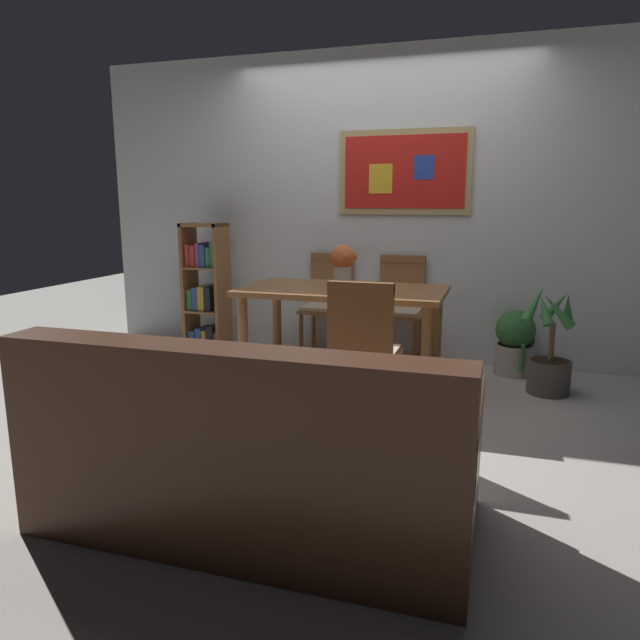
# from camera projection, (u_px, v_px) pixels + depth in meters

# --- Properties ---
(ground_plane) EXTENTS (12.00, 12.00, 0.00)m
(ground_plane) POSITION_uv_depth(u_px,v_px,m) (338.00, 403.00, 3.95)
(ground_plane) COLOR #B7B2A8
(wall_back_with_painting) EXTENTS (5.20, 0.14, 2.60)m
(wall_back_with_painting) POSITION_uv_depth(u_px,v_px,m) (382.00, 207.00, 4.94)
(wall_back_with_painting) COLOR silver
(wall_back_with_painting) RESTS_ON ground_plane
(dining_table) EXTENTS (1.46, 0.82, 0.74)m
(dining_table) POSITION_uv_depth(u_px,v_px,m) (343.00, 302.00, 4.21)
(dining_table) COLOR brown
(dining_table) RESTS_ON ground_plane
(dining_chair_far_right) EXTENTS (0.40, 0.41, 0.91)m
(dining_chair_far_right) POSITION_uv_depth(u_px,v_px,m) (400.00, 301.00, 4.85)
(dining_chair_far_right) COLOR brown
(dining_chair_far_right) RESTS_ON ground_plane
(dining_chair_far_left) EXTENTS (0.40, 0.41, 0.91)m
(dining_chair_far_left) POSITION_uv_depth(u_px,v_px,m) (329.00, 297.00, 5.04)
(dining_chair_far_left) COLOR brown
(dining_chair_far_left) RESTS_ON ground_plane
(dining_chair_near_right) EXTENTS (0.40, 0.41, 0.91)m
(dining_chair_near_right) POSITION_uv_depth(u_px,v_px,m) (364.00, 343.00, 3.40)
(dining_chair_near_right) COLOR brown
(dining_chair_near_right) RESTS_ON ground_plane
(leather_couch) EXTENTS (1.80, 0.84, 0.84)m
(leather_couch) POSITION_uv_depth(u_px,v_px,m) (252.00, 457.00, 2.40)
(leather_couch) COLOR #472819
(leather_couch) RESTS_ON ground_plane
(bookshelf) EXTENTS (0.36, 0.28, 1.17)m
(bookshelf) POSITION_uv_depth(u_px,v_px,m) (207.00, 295.00, 5.20)
(bookshelf) COLOR brown
(bookshelf) RESTS_ON ground_plane
(potted_ivy) EXTENTS (0.31, 0.33, 0.54)m
(potted_ivy) POSITION_uv_depth(u_px,v_px,m) (515.00, 342.00, 4.58)
(potted_ivy) COLOR #B2ADA3
(potted_ivy) RESTS_ON ground_plane
(potted_palm) EXTENTS (0.38, 0.39, 0.77)m
(potted_palm) POSITION_uv_depth(u_px,v_px,m) (549.00, 357.00, 4.12)
(potted_palm) COLOR #4C4742
(potted_palm) RESTS_ON ground_plane
(flower_vase) EXTENTS (0.19, 0.19, 0.31)m
(flower_vase) POSITION_uv_depth(u_px,v_px,m) (343.00, 263.00, 4.19)
(flower_vase) COLOR beige
(flower_vase) RESTS_ON dining_table
(tv_remote) EXTENTS (0.16, 0.08, 0.02)m
(tv_remote) POSITION_uv_depth(u_px,v_px,m) (369.00, 288.00, 4.13)
(tv_remote) COLOR black
(tv_remote) RESTS_ON dining_table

